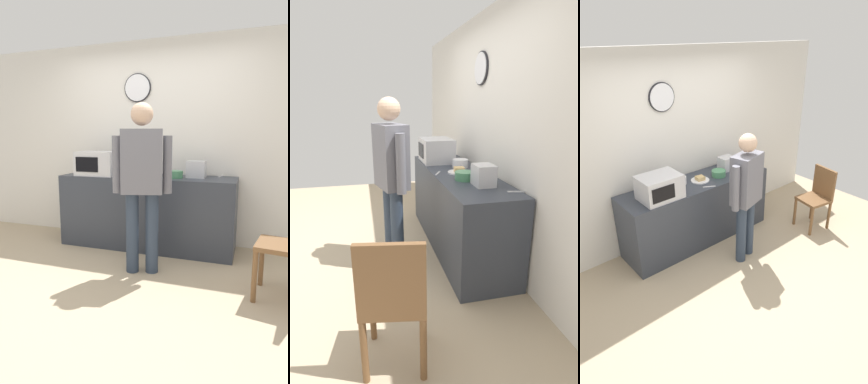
% 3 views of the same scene
% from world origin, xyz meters
% --- Properties ---
extents(ground_plane, '(6.00, 6.00, 0.00)m').
position_xyz_m(ground_plane, '(0.00, 0.00, 0.00)').
color(ground_plane, tan).
extents(back_wall, '(5.40, 0.13, 2.60)m').
position_xyz_m(back_wall, '(-0.00, 1.60, 1.30)').
color(back_wall, silver).
rests_on(back_wall, ground_plane).
extents(kitchen_counter, '(2.16, 0.62, 0.90)m').
position_xyz_m(kitchen_counter, '(0.01, 1.22, 0.45)').
color(kitchen_counter, '#333842').
rests_on(kitchen_counter, ground_plane).
extents(microwave, '(0.50, 0.39, 0.30)m').
position_xyz_m(microwave, '(-0.60, 1.11, 1.05)').
color(microwave, silver).
rests_on(microwave, kitchen_counter).
extents(sandwich_plate, '(0.25, 0.25, 0.07)m').
position_xyz_m(sandwich_plate, '(0.07, 1.21, 0.92)').
color(sandwich_plate, white).
rests_on(sandwich_plate, kitchen_counter).
extents(salad_bowl, '(0.20, 0.20, 0.09)m').
position_xyz_m(salad_bowl, '(0.37, 1.17, 0.94)').
color(salad_bowl, '#4C8E60').
rests_on(salad_bowl, kitchen_counter).
extents(cereal_bowl, '(0.19, 0.19, 0.10)m').
position_xyz_m(cereal_bowl, '(-0.19, 1.31, 0.95)').
color(cereal_bowl, white).
rests_on(cereal_bowl, kitchen_counter).
extents(toaster, '(0.22, 0.18, 0.20)m').
position_xyz_m(toaster, '(0.61, 1.27, 1.00)').
color(toaster, silver).
rests_on(toaster, kitchen_counter).
extents(fork_utensil, '(0.16, 0.10, 0.01)m').
position_xyz_m(fork_utensil, '(0.05, 0.97, 0.90)').
color(fork_utensil, silver).
rests_on(fork_utensil, kitchen_counter).
extents(spoon_utensil, '(0.05, 0.17, 0.01)m').
position_xyz_m(spoon_utensil, '(0.88, 1.48, 0.90)').
color(spoon_utensil, silver).
rests_on(spoon_utensil, kitchen_counter).
extents(person_standing, '(0.57, 0.34, 1.70)m').
position_xyz_m(person_standing, '(0.22, 0.45, 0.99)').
color(person_standing, '#2C394C').
rests_on(person_standing, ground_plane).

